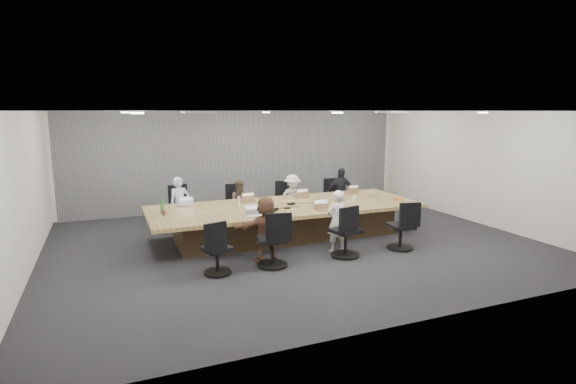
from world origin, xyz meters
name	(u,v)px	position (x,y,z in m)	size (l,w,h in m)	color
floor	(295,243)	(0.00, 0.00, 0.00)	(10.00, 8.00, 0.00)	#26262B
ceiling	(295,111)	(0.00, 0.00, 2.80)	(10.00, 8.00, 0.00)	white
wall_back	(241,160)	(0.00, 4.00, 1.40)	(10.00, 2.80, 0.00)	silver
wall_front	(417,221)	(0.00, -4.00, 1.40)	(10.00, 2.80, 0.00)	silver
wall_left	(22,195)	(-5.00, 0.00, 1.40)	(8.00, 2.80, 0.00)	silver
wall_right	(478,168)	(5.00, 0.00, 1.40)	(8.00, 2.80, 0.00)	silver
curtain	(242,160)	(0.00, 3.92, 1.40)	(9.80, 0.04, 2.80)	gray
conference_table	(286,220)	(0.00, 0.50, 0.40)	(6.00, 2.20, 0.74)	#3F2D1B
chair_0	(178,211)	(-2.13, 2.20, 0.44)	(0.59, 0.59, 0.87)	black
chair_1	(237,208)	(-0.66, 2.20, 0.37)	(0.51, 0.51, 0.75)	black
chair_2	(287,204)	(0.71, 2.20, 0.38)	(0.51, 0.51, 0.75)	black
chair_3	(334,201)	(2.11, 2.20, 0.36)	(0.49, 0.49, 0.72)	black
chair_4	(217,253)	(-1.98, -1.20, 0.38)	(0.51, 0.51, 0.76)	black
chair_5	(272,243)	(-0.96, -1.20, 0.43)	(0.59, 0.59, 0.87)	black
chair_6	(345,235)	(0.55, -1.20, 0.43)	(0.59, 0.59, 0.87)	black
chair_7	(401,230)	(1.84, -1.20, 0.41)	(0.55, 0.55, 0.82)	black
person_0	(180,205)	(-2.13, 1.85, 0.65)	(0.47, 0.31, 1.30)	silver
laptop_0	(184,205)	(-2.13, 1.30, 0.75)	(0.30, 0.21, 0.02)	#B2B2B7
person_1	(241,203)	(-0.66, 1.85, 0.58)	(0.56, 0.44, 1.15)	#4F4132
laptop_1	(247,200)	(-0.66, 1.30, 0.75)	(0.32, 0.22, 0.02)	#8C6647
person_2	(292,198)	(0.71, 1.85, 0.60)	(0.78, 0.45, 1.20)	silver
laptop_2	(301,196)	(0.71, 1.30, 0.75)	(0.35, 0.24, 0.02)	#8C6647
person_3	(340,192)	(2.11, 1.85, 0.66)	(0.77, 0.32, 1.31)	black
laptop_3	(351,192)	(2.11, 1.30, 0.75)	(0.29, 0.20, 0.02)	#8C6647
person_5	(266,229)	(-0.96, -0.85, 0.63)	(1.16, 0.37, 1.25)	brown
laptop_5	(257,216)	(-0.96, -0.30, 0.75)	(0.34, 0.23, 0.02)	#B2B2B7
person_6	(337,221)	(0.55, -0.85, 0.63)	(0.46, 0.30, 1.26)	silver
laptop_6	(325,210)	(0.55, -0.30, 0.75)	(0.34, 0.23, 0.02)	#8C6647
bottle_green_left	(162,206)	(-2.65, 0.74, 0.88)	(0.08, 0.08, 0.27)	#277330
bottle_green_right	(337,199)	(1.04, 0.07, 0.88)	(0.08, 0.08, 0.28)	#277330
bottle_clear	(239,201)	(-1.02, 0.76, 0.85)	(0.07, 0.07, 0.22)	silver
cup_white_far	(271,203)	(-0.33, 0.58, 0.79)	(0.08, 0.08, 0.10)	white
cup_white_near	(354,198)	(1.71, 0.45, 0.79)	(0.07, 0.07, 0.09)	white
mug_brown	(164,213)	(-2.65, 0.53, 0.79)	(0.08, 0.08, 0.10)	brown
mic_left	(287,208)	(-0.12, 0.15, 0.75)	(0.13, 0.09, 0.03)	black
mic_right	(291,204)	(0.12, 0.51, 0.76)	(0.16, 0.11, 0.03)	black
stapler	(275,209)	(-0.44, 0.03, 0.77)	(0.15, 0.04, 0.06)	black
canvas_bag	(371,194)	(2.26, 0.61, 0.80)	(0.23, 0.14, 0.13)	tan
snack_packet	(398,199)	(2.65, 0.04, 0.76)	(0.17, 0.12, 0.04)	#CF5B14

